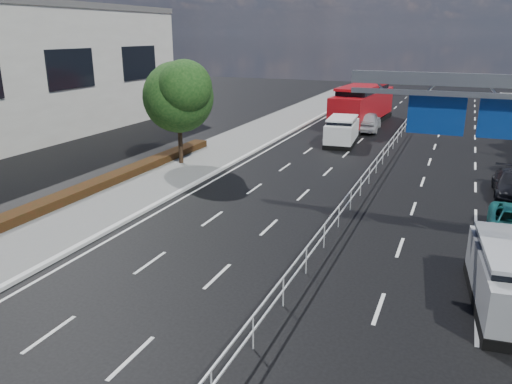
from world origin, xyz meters
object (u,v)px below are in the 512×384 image
(white_minivan, at_px, (342,131))
(near_car_silver, at_px, (368,121))
(parked_car_dark, at_px, (512,184))
(near_car_dark, at_px, (368,91))
(red_bus, at_px, (363,104))

(white_minivan, height_order, near_car_silver, white_minivan)
(near_car_silver, distance_m, parked_car_dark, 18.62)
(near_car_dark, bearing_deg, white_minivan, 89.19)
(red_bus, xyz_separation_m, near_car_silver, (1.13, -3.21, -1.04))
(near_car_silver, relative_size, near_car_dark, 1.09)
(red_bus, xyz_separation_m, parked_car_dark, (11.53, -18.66, -1.25))
(red_bus, relative_size, near_car_silver, 2.48)
(white_minivan, distance_m, near_car_dark, 31.58)
(white_minivan, bearing_deg, near_car_dark, 91.93)
(white_minivan, relative_size, parked_car_dark, 1.12)
(white_minivan, xyz_separation_m, red_bus, (-0.33, 9.49, 0.87))
(near_car_silver, xyz_separation_m, near_car_dark, (-4.59, 25.06, -0.10))
(near_car_silver, height_order, parked_car_dark, near_car_silver)
(near_car_dark, xyz_separation_m, parked_car_dark, (14.99, -40.51, -0.11))
(near_car_silver, xyz_separation_m, parked_car_dark, (10.40, -15.45, -0.21))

